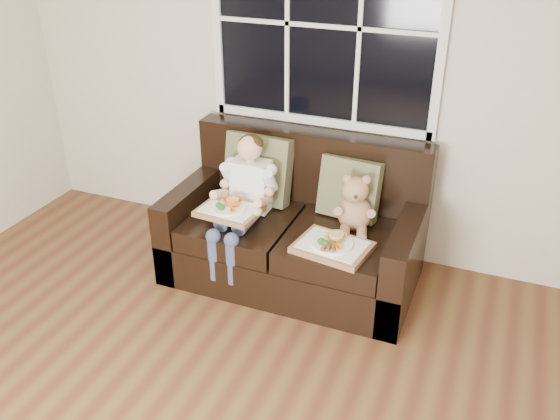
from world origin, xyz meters
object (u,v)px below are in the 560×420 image
at_px(tray_left, 230,209).
at_px(teddy_bear, 355,207).
at_px(tray_right, 333,246).
at_px(loveseat, 296,234).
at_px(child, 245,191).

bearing_deg(tray_left, teddy_bear, 24.34).
distance_m(tray_left, tray_right, 0.74).
relative_size(loveseat, tray_left, 3.99).
bearing_deg(loveseat, tray_right, -41.48).
bearing_deg(child, tray_left, -104.18).
relative_size(child, teddy_bear, 2.12).
xyz_separation_m(loveseat, tray_right, (0.36, -0.32, 0.17)).
distance_m(child, tray_left, 0.18).
relative_size(child, tray_right, 1.72).
xyz_separation_m(child, tray_left, (-0.04, -0.16, -0.07)).
relative_size(loveseat, tray_right, 3.41).
distance_m(child, teddy_bear, 0.74).
relative_size(loveseat, teddy_bear, 4.19).
bearing_deg(teddy_bear, loveseat, 165.91).
bearing_deg(child, teddy_bear, 8.77).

